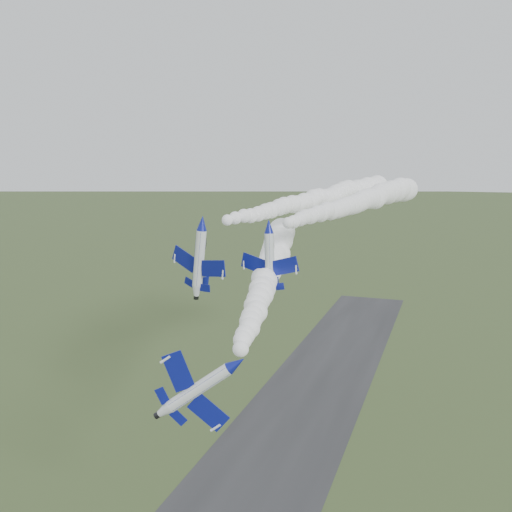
{
  "coord_description": "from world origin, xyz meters",
  "views": [
    {
      "loc": [
        28.83,
        -60.03,
        53.01
      ],
      "look_at": [
        2.94,
        13.94,
        39.9
      ],
      "focal_mm": 40.0,
      "sensor_mm": 36.0,
      "label": 1
    }
  ],
  "objects": [
    {
      "name": "smoke_trail_jet_pair_right",
      "position": [
        11.34,
        46.65,
        45.31
      ],
      "size": [
        18.53,
        50.91,
        4.9
      ],
      "primitive_type": null,
      "rotation": [
        0.0,
        0.0,
        -0.27
      ],
      "color": "white"
    },
    {
      "name": "smoke_trail_jet_lead",
      "position": [
        1.65,
        23.24,
        35.65
      ],
      "size": [
        22.31,
        60.83,
        5.52
      ],
      "primitive_type": null,
      "rotation": [
        0.0,
        0.0,
        0.28
      ],
      "color": "white"
    },
    {
      "name": "jet_pair_left",
      "position": [
        -7.6,
        18.94,
        43.65
      ],
      "size": [
        11.25,
        13.11,
        3.46
      ],
      "rotation": [
        0.0,
        0.13,
        -0.34
      ],
      "color": "white"
    },
    {
      "name": "jet_lead",
      "position": [
        8.95,
        -9.1,
        32.88
      ],
      "size": [
        5.8,
        11.19,
        7.71
      ],
      "rotation": [
        0.0,
        0.96,
        0.28
      ],
      "color": "white"
    },
    {
      "name": "smoke_trail_jet_pair_left",
      "position": [
        3.0,
        50.17,
        45.55
      ],
      "size": [
        24.44,
        57.31,
        5.03
      ],
      "primitive_type": null,
      "rotation": [
        0.0,
        0.0,
        -0.34
      ],
      "color": "white"
    },
    {
      "name": "jet_pair_right",
      "position": [
        3.02,
        19.24,
        43.52
      ],
      "size": [
        10.16,
        11.84,
        2.97
      ],
      "rotation": [
        0.0,
        -0.03,
        -0.27
      ],
      "color": "white"
    },
    {
      "name": "runway",
      "position": [
        0.0,
        30.0,
        0.02
      ],
      "size": [
        24.0,
        260.0,
        0.04
      ],
      "primitive_type": "cube",
      "color": "#29292C",
      "rests_on": "ground"
    }
  ]
}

